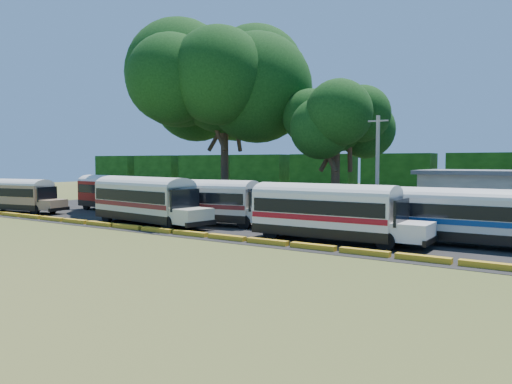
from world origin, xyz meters
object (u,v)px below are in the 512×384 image
Objects in this scene: bus_red at (115,191)px; tree_west at (224,81)px; bus_beige at (16,193)px; bus_white_red at (328,209)px; bus_cream_west at (145,198)px.

bus_red is 15.74m from tree_west.
bus_beige is 23.14m from tree_west.
bus_white_red is 0.58× the size of tree_west.
bus_white_red is (15.22, 0.34, -0.09)m from bus_cream_west.
bus_beige is 0.87× the size of bus_cream_west.
bus_cream_west is at bearing -23.69° from bus_red.
bus_red reaches higher than bus_beige.
bus_cream_west is 15.23m from bus_white_red.
tree_west reaches higher than bus_white_red.
bus_cream_west is at bearing -8.31° from bus_beige.
bus_cream_west is 1.06× the size of bus_white_red.
tree_west is at bearing 141.61° from bus_white_red.
tree_west is (-3.58, 14.67, 11.07)m from bus_cream_west.
bus_cream_west is 18.73m from tree_west.
bus_beige is at bearing -179.84° from bus_white_red.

